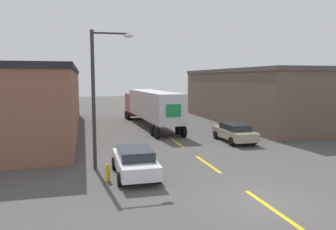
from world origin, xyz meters
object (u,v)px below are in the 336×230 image
at_px(parked_car_right_mid, 234,132).
at_px(fire_hydrant, 108,172).
at_px(semi_truck, 150,105).
at_px(parked_car_left_near, 135,161).
at_px(street_lamp, 98,90).

relative_size(parked_car_right_mid, fire_hydrant, 5.40).
bearing_deg(parked_car_right_mid, semi_truck, 116.31).
bearing_deg(parked_car_right_mid, fire_hydrant, -144.14).
bearing_deg(parked_car_left_near, parked_car_right_mid, 37.96).
bearing_deg(fire_hydrant, street_lamp, 95.88).
bearing_deg(parked_car_right_mid, parked_car_left_near, -142.04).
distance_m(semi_truck, fire_hydrant, 18.50).
relative_size(semi_truck, street_lamp, 2.10).
bearing_deg(parked_car_left_near, street_lamp, 131.83).
bearing_deg(semi_truck, fire_hydrant, -110.95).
xyz_separation_m(semi_truck, parked_car_right_mid, (4.91, -9.92, -1.48)).
height_order(semi_truck, parked_car_right_mid, semi_truck).
relative_size(parked_car_left_near, street_lamp, 0.62).
relative_size(parked_car_left_near, parked_car_right_mid, 1.00).
xyz_separation_m(street_lamp, fire_hydrant, (0.25, -2.41, -4.01)).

